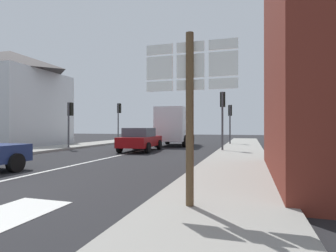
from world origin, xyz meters
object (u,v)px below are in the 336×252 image
(traffic_light_near_left, at_px, (70,115))
(traffic_light_near_right, at_px, (223,108))
(sedan_far, at_px, (140,139))
(traffic_light_far_right, at_px, (230,115))
(delivery_truck, at_px, (175,125))
(route_sign_post, at_px, (190,100))
(traffic_light_far_left, at_px, (119,114))

(traffic_light_near_left, relative_size, traffic_light_near_right, 0.88)
(sedan_far, bearing_deg, traffic_light_near_left, -179.90)
(traffic_light_near_left, bearing_deg, traffic_light_near_right, 4.23)
(traffic_light_far_right, bearing_deg, traffic_light_near_left, -144.14)
(delivery_truck, bearing_deg, route_sign_post, -73.90)
(traffic_light_near_left, xyz_separation_m, traffic_light_near_right, (10.26, 0.76, 0.33))
(traffic_light_far_right, bearing_deg, route_sign_post, -88.34)
(route_sign_post, bearing_deg, traffic_light_near_right, 92.58)
(route_sign_post, relative_size, traffic_light_far_right, 0.95)
(sedan_far, xyz_separation_m, traffic_light_far_right, (5.06, 7.41, 1.74))
(traffic_light_near_left, relative_size, traffic_light_far_right, 0.95)
(sedan_far, relative_size, traffic_light_near_right, 1.19)
(traffic_light_far_right, bearing_deg, delivery_truck, -155.68)
(delivery_truck, relative_size, traffic_light_near_right, 1.40)
(sedan_far, distance_m, traffic_light_far_left, 9.19)
(traffic_light_far_right, distance_m, traffic_light_near_right, 6.66)
(traffic_light_near_left, bearing_deg, sedan_far, 0.10)
(delivery_truck, bearing_deg, traffic_light_far_left, 162.93)
(route_sign_post, relative_size, traffic_light_far_left, 0.85)
(delivery_truck, bearing_deg, sedan_far, -98.04)
(traffic_light_near_right, bearing_deg, traffic_light_far_left, 147.43)
(traffic_light_far_right, distance_m, traffic_light_far_left, 10.26)
(sedan_far, height_order, route_sign_post, route_sign_post)
(sedan_far, height_order, traffic_light_far_right, traffic_light_far_right)
(route_sign_post, bearing_deg, traffic_light_far_left, 120.21)
(route_sign_post, xyz_separation_m, traffic_light_far_right, (-0.54, 18.65, 0.50))
(delivery_truck, relative_size, traffic_light_far_left, 1.36)
(delivery_truck, bearing_deg, traffic_light_far_right, 24.32)
(traffic_light_far_right, relative_size, traffic_light_far_left, 0.90)
(route_sign_post, height_order, traffic_light_far_left, traffic_light_far_left)
(sedan_far, distance_m, traffic_light_far_right, 9.13)
(traffic_light_far_left, bearing_deg, traffic_light_near_right, -32.57)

